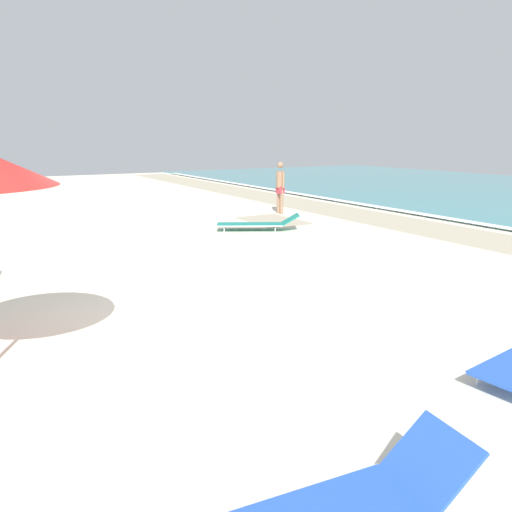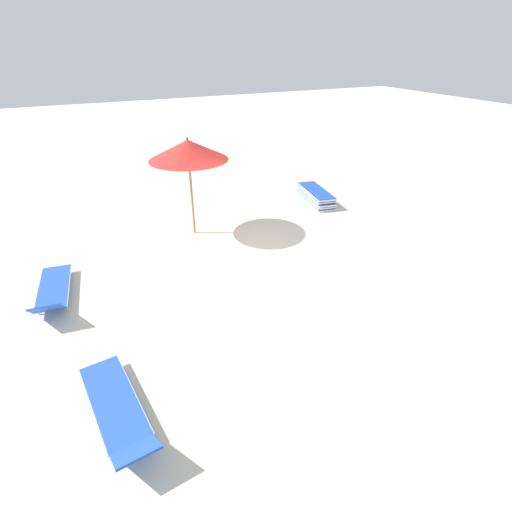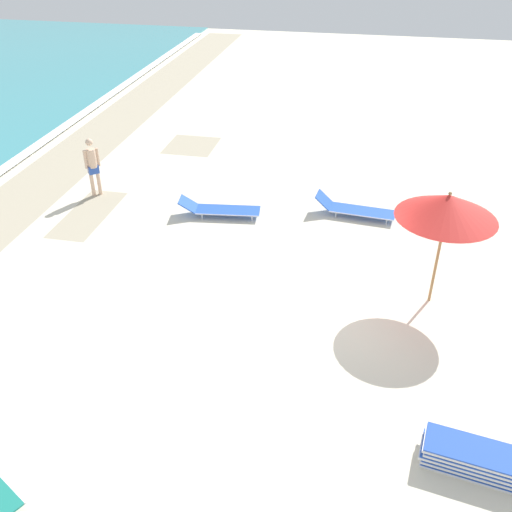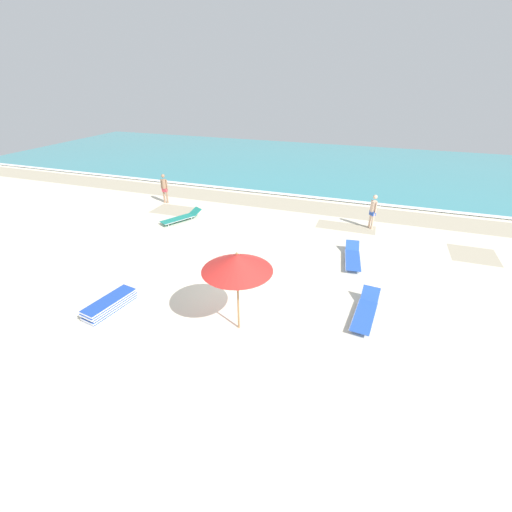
# 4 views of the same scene
# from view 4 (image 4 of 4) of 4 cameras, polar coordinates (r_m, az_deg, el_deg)

# --- Properties ---
(ground_plane) EXTENTS (60.00, 60.00, 0.16)m
(ground_plane) POSITION_cam_4_polar(r_m,az_deg,el_deg) (12.98, -3.01, -5.04)
(ground_plane) COLOR beige
(ocean_water) EXTENTS (60.00, 19.23, 0.07)m
(ocean_water) POSITION_cam_4_polar(r_m,az_deg,el_deg) (31.52, 11.49, 14.79)
(ocean_water) COLOR teal
(ocean_water) RESTS_ON ground_plane
(beach_umbrella) EXTENTS (2.05, 2.05, 2.65)m
(beach_umbrella) POSITION_cam_4_polar(r_m,az_deg,el_deg) (9.61, -3.18, -1.15)
(beach_umbrella) COLOR #9E7547
(beach_umbrella) RESTS_ON ground_plane
(lounger_stack) EXTENTS (0.92, 1.97, 0.41)m
(lounger_stack) POSITION_cam_4_polar(r_m,az_deg,el_deg) (12.51, -23.15, -7.45)
(lounger_stack) COLOR blue
(lounger_stack) RESTS_ON ground_plane
(sun_lounger_under_umbrella) EXTENTS (0.87, 2.30, 0.48)m
(sun_lounger_under_umbrella) POSITION_cam_4_polar(r_m,az_deg,el_deg) (14.93, 15.82, -0.17)
(sun_lounger_under_umbrella) COLOR blue
(sun_lounger_under_umbrella) RESTS_ON ground_plane
(sun_lounger_beside_umbrella) EXTENTS (0.83, 2.26, 0.55)m
(sun_lounger_beside_umbrella) POSITION_cam_4_polar(r_m,az_deg,el_deg) (11.76, 17.79, -8.77)
(sun_lounger_beside_umbrella) COLOR blue
(sun_lounger_beside_umbrella) RESTS_ON ground_plane
(sun_lounger_near_water_left) EXTENTS (1.63, 2.31, 0.47)m
(sun_lounger_near_water_left) POSITION_cam_4_polar(r_m,az_deg,el_deg) (18.89, -12.34, 6.32)
(sun_lounger_near_water_left) COLOR #1E8475
(sun_lounger_near_water_left) RESTS_ON ground_plane
(beachgoer_wading_adult) EXTENTS (0.33, 0.36, 1.76)m
(beachgoer_wading_adult) POSITION_cam_4_polar(r_m,az_deg,el_deg) (18.23, 18.94, 7.33)
(beachgoer_wading_adult) COLOR beige
(beachgoer_wading_adult) RESTS_ON ground_plane
(beachgoer_shoreline_child) EXTENTS (0.45, 0.27, 1.76)m
(beachgoer_shoreline_child) POSITION_cam_4_polar(r_m,az_deg,el_deg) (21.69, -15.03, 11.08)
(beachgoer_shoreline_child) COLOR #A37A5B
(beachgoer_shoreline_child) RESTS_ON ground_plane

